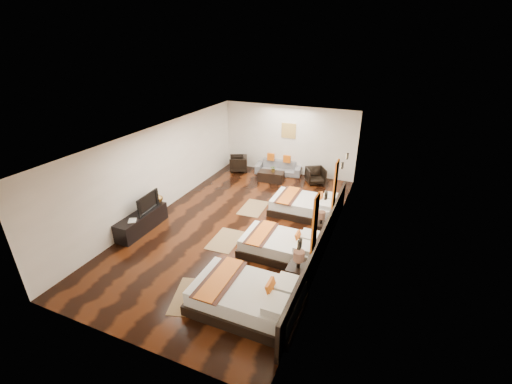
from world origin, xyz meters
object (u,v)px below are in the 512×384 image
at_px(bed_far, 306,206).
at_px(figurine, 158,197).
at_px(bed_mid, 281,246).
at_px(coffee_table, 271,176).
at_px(book, 128,221).
at_px(nightstand_a, 298,274).
at_px(nightstand_b, 320,228).
at_px(armchair_right, 315,176).
at_px(sofa, 279,168).
at_px(tv, 145,202).
at_px(bed_near, 248,298).
at_px(armchair_left, 238,164).
at_px(table_plant, 273,169).
at_px(tv_console, 142,222).

height_order(bed_far, figurine, figurine).
relative_size(bed_mid, coffee_table, 2.03).
bearing_deg(book, nightstand_a, -0.84).
relative_size(nightstand_b, coffee_table, 0.82).
bearing_deg(armchair_right, sofa, 136.08).
bearing_deg(tv, bed_near, -118.35).
relative_size(nightstand_a, armchair_right, 1.34).
bearing_deg(nightstand_a, figurine, 164.34).
relative_size(figurine, sofa, 0.17).
bearing_deg(bed_near, armchair_left, 117.17).
bearing_deg(coffee_table, tv, -114.51).
xyz_separation_m(book, table_plant, (2.30, 5.47, -0.03)).
distance_m(tv, coffee_table, 5.25).
bearing_deg(bed_far, figurine, -153.91).
distance_m(tv_console, armchair_right, 6.69).
xyz_separation_m(tv_console, table_plant, (2.30, 4.97, 0.26)).
bearing_deg(book, bed_near, -15.89).
height_order(tv, coffee_table, tv).
bearing_deg(figurine, coffee_table, 61.88).
xyz_separation_m(bed_mid, book, (-4.20, -0.94, 0.30)).
height_order(bed_near, coffee_table, bed_near).
bearing_deg(nightstand_b, bed_far, 121.90).
distance_m(nightstand_a, nightstand_b, 2.24).
xyz_separation_m(sofa, armchair_left, (-1.69, -0.37, 0.06)).
height_order(tv_console, armchair_right, armchair_right).
distance_m(bed_mid, nightstand_b, 1.44).
bearing_deg(table_plant, bed_far, -47.89).
xyz_separation_m(bed_near, bed_far, (-0.00, 4.56, -0.02)).
xyz_separation_m(bed_mid, figurine, (-4.20, 0.37, 0.45)).
relative_size(book, coffee_table, 0.29).
distance_m(armchair_right, coffee_table, 1.74).
relative_size(bed_mid, nightstand_b, 2.48).
bearing_deg(armchair_right, bed_near, -118.32).
bearing_deg(coffee_table, bed_near, -73.38).
xyz_separation_m(figurine, armchair_left, (0.53, 4.64, -0.38)).
relative_size(tv, armchair_left, 1.31).
xyz_separation_m(armchair_right, coffee_table, (-1.66, -0.49, -0.12)).
bearing_deg(nightstand_a, bed_mid, 126.41).
distance_m(nightstand_a, armchair_right, 6.11).
xyz_separation_m(nightstand_a, coffee_table, (-2.73, 5.53, -0.13)).
bearing_deg(armchair_right, table_plant, 166.07).
bearing_deg(tv, tv_console, 163.18).
distance_m(nightstand_b, sofa, 4.98).
bearing_deg(nightstand_a, bed_near, -123.59).
xyz_separation_m(bed_near, armchair_right, (-0.32, 7.14, 0.01)).
distance_m(bed_near, armchair_right, 7.15).
bearing_deg(armchair_left, armchair_right, 66.03).
bearing_deg(tv_console, nightstand_a, -6.57).
height_order(bed_mid, bed_far, bed_far).
height_order(bed_near, table_plant, bed_near).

